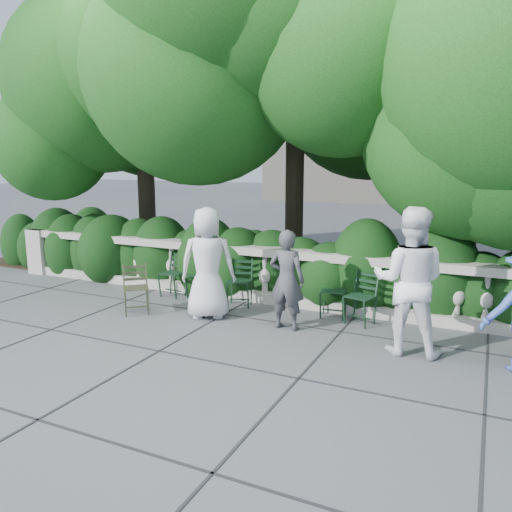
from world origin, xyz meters
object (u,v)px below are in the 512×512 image
at_px(chair_a, 195,300).
at_px(chair_d, 238,308).
at_px(person_casual_man, 409,281).
at_px(chair_b, 168,298).
at_px(chair_e, 354,326).
at_px(chair_f, 331,320).
at_px(person_businessman, 208,263).
at_px(person_woman_grey, 287,280).
at_px(chair_weathered, 138,316).

relative_size(chair_a, chair_d, 1.00).
height_order(chair_d, person_casual_man, person_casual_man).
relative_size(chair_b, chair_e, 1.00).
bearing_deg(chair_d, chair_e, -18.23).
distance_m(chair_f, person_casual_man, 1.85).
bearing_deg(person_businessman, person_woman_grey, 158.46).
xyz_separation_m(chair_a, chair_f, (2.62, -0.04, 0.00)).
height_order(person_woman_grey, person_casual_man, person_casual_man).
bearing_deg(person_casual_man, chair_d, -18.91).
height_order(chair_d, person_businessman, person_businessman).
bearing_deg(chair_b, person_businessman, -23.73).
height_order(person_businessman, person_casual_man, person_casual_man).
bearing_deg(chair_e, chair_a, -168.19).
relative_size(person_woman_grey, person_casual_man, 0.78).
xyz_separation_m(chair_f, person_businessman, (-1.86, -0.73, 0.91)).
relative_size(chair_d, chair_f, 1.00).
height_order(chair_f, person_casual_man, person_casual_man).
bearing_deg(person_businessman, chair_f, 178.66).
height_order(chair_e, person_casual_man, person_casual_man).
bearing_deg(chair_d, person_casual_man, -31.42).
relative_size(chair_f, chair_weathered, 1.00).
bearing_deg(chair_e, chair_weathered, -147.36).
bearing_deg(chair_a, chair_f, 12.23).
relative_size(chair_weathered, person_woman_grey, 0.55).
bearing_deg(person_casual_man, chair_f, -38.15).
xyz_separation_m(chair_a, person_woman_grey, (2.12, -0.74, 0.76)).
distance_m(chair_a, chair_b, 0.52).
bearing_deg(chair_d, person_businessman, -124.17).
bearing_deg(chair_e, person_woman_grey, -134.10).
bearing_deg(chair_weathered, chair_e, -24.38).
bearing_deg(chair_weathered, chair_f, -19.33).
bearing_deg(chair_d, chair_b, 163.31).
xyz_separation_m(chair_f, chair_weathered, (-2.94, -1.19, 0.00)).
height_order(chair_weathered, person_woman_grey, person_woman_grey).
bearing_deg(chair_weathered, person_woman_grey, -30.01).
bearing_deg(person_woman_grey, person_businessman, 1.30).
xyz_separation_m(chair_b, chair_weathered, (0.18, -1.12, 0.00)).
relative_size(chair_b, chair_f, 1.00).
xyz_separation_m(chair_e, person_businessman, (-2.28, -0.57, 0.91)).
height_order(chair_e, chair_weathered, same).
distance_m(chair_a, person_woman_grey, 2.37).
distance_m(chair_e, chair_f, 0.45).
bearing_deg(chair_a, person_casual_man, -0.33).
relative_size(chair_a, chair_weathered, 1.00).
relative_size(chair_a, chair_e, 1.00).
relative_size(chair_d, person_woman_grey, 0.55).
bearing_deg(person_casual_man, chair_weathered, 0.47).
relative_size(person_businessman, person_woman_grey, 1.19).
relative_size(chair_d, person_businessman, 0.46).
relative_size(chair_b, person_woman_grey, 0.55).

